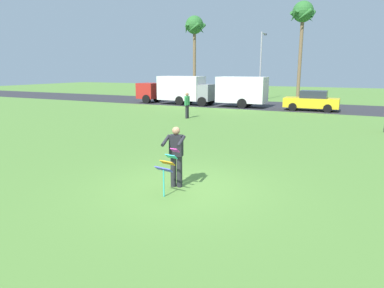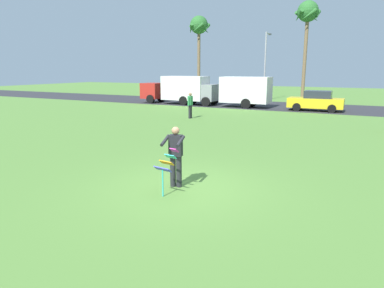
{
  "view_description": "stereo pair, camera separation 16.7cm",
  "coord_description": "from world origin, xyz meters",
  "px_view_note": "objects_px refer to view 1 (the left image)",
  "views": [
    {
      "loc": [
        4.34,
        -8.28,
        3.29
      ],
      "look_at": [
        -0.22,
        0.99,
        1.05
      ],
      "focal_mm": 32.47,
      "sensor_mm": 36.0,
      "label": 1
    },
    {
      "loc": [
        4.49,
        -8.2,
        3.29
      ],
      "look_at": [
        -0.22,
        0.99,
        1.05
      ],
      "focal_mm": 32.47,
      "sensor_mm": 36.0,
      "label": 2
    }
  ],
  "objects_px": {
    "palm_tree_left_near": "(194,29)",
    "palm_tree_right_near": "(303,17)",
    "parked_car_yellow": "(312,101)",
    "streetlight_pole": "(261,62)",
    "person_walker_near": "(187,105)",
    "parked_truck_grey_van": "(233,91)",
    "person_kite_flyer": "(176,154)",
    "parked_truck_red_cab": "(174,89)",
    "kite_held": "(167,165)"
  },
  "relations": [
    {
      "from": "palm_tree_left_near",
      "to": "palm_tree_right_near",
      "type": "bearing_deg",
      "value": -1.27
    },
    {
      "from": "parked_car_yellow",
      "to": "streetlight_pole",
      "type": "height_order",
      "value": "streetlight_pole"
    },
    {
      "from": "streetlight_pole",
      "to": "person_walker_near",
      "type": "height_order",
      "value": "streetlight_pole"
    },
    {
      "from": "palm_tree_left_near",
      "to": "palm_tree_right_near",
      "type": "distance_m",
      "value": 12.44
    },
    {
      "from": "parked_truck_grey_van",
      "to": "palm_tree_right_near",
      "type": "relative_size",
      "value": 0.67
    },
    {
      "from": "person_kite_flyer",
      "to": "parked_truck_red_cab",
      "type": "distance_m",
      "value": 24.0
    },
    {
      "from": "person_kite_flyer",
      "to": "palm_tree_right_near",
      "type": "distance_m",
      "value": 31.28
    },
    {
      "from": "kite_held",
      "to": "parked_truck_red_cab",
      "type": "relative_size",
      "value": 0.18
    },
    {
      "from": "parked_truck_red_cab",
      "to": "parked_car_yellow",
      "type": "height_order",
      "value": "parked_truck_red_cab"
    },
    {
      "from": "palm_tree_right_near",
      "to": "streetlight_pole",
      "type": "relative_size",
      "value": 1.44
    },
    {
      "from": "person_walker_near",
      "to": "parked_truck_grey_van",
      "type": "bearing_deg",
      "value": 88.08
    },
    {
      "from": "parked_car_yellow",
      "to": "parked_truck_red_cab",
      "type": "bearing_deg",
      "value": -180.0
    },
    {
      "from": "palm_tree_right_near",
      "to": "streetlight_pole",
      "type": "bearing_deg",
      "value": -150.9
    },
    {
      "from": "kite_held",
      "to": "parked_truck_grey_van",
      "type": "xyz_separation_m",
      "value": [
        -5.91,
        21.59,
        0.58
      ]
    },
    {
      "from": "person_walker_near",
      "to": "palm_tree_right_near",
      "type": "bearing_deg",
      "value": 76.33
    },
    {
      "from": "kite_held",
      "to": "parked_truck_red_cab",
      "type": "height_order",
      "value": "parked_truck_red_cab"
    },
    {
      "from": "person_kite_flyer",
      "to": "palm_tree_left_near",
      "type": "bearing_deg",
      "value": 114.92
    },
    {
      "from": "kite_held",
      "to": "streetlight_pole",
      "type": "distance_m",
      "value": 29.65
    },
    {
      "from": "person_kite_flyer",
      "to": "parked_truck_red_cab",
      "type": "relative_size",
      "value": 0.26
    },
    {
      "from": "parked_truck_grey_van",
      "to": "parked_car_yellow",
      "type": "distance_m",
      "value": 6.71
    },
    {
      "from": "streetlight_pole",
      "to": "person_walker_near",
      "type": "bearing_deg",
      "value": -92.58
    },
    {
      "from": "parked_truck_grey_van",
      "to": "palm_tree_left_near",
      "type": "height_order",
      "value": "palm_tree_left_near"
    },
    {
      "from": "palm_tree_left_near",
      "to": "parked_truck_red_cab",
      "type": "bearing_deg",
      "value": -75.63
    },
    {
      "from": "streetlight_pole",
      "to": "parked_car_yellow",
      "type": "bearing_deg",
      "value": -49.69
    },
    {
      "from": "parked_car_yellow",
      "to": "palm_tree_right_near",
      "type": "distance_m",
      "value": 12.44
    },
    {
      "from": "palm_tree_left_near",
      "to": "person_walker_near",
      "type": "height_order",
      "value": "palm_tree_left_near"
    },
    {
      "from": "parked_truck_grey_van",
      "to": "streetlight_pole",
      "type": "bearing_deg",
      "value": 86.68
    },
    {
      "from": "parked_car_yellow",
      "to": "kite_held",
      "type": "bearing_deg",
      "value": -92.05
    },
    {
      "from": "kite_held",
      "to": "palm_tree_left_near",
      "type": "xyz_separation_m",
      "value": [
        -14.32,
        31.25,
        7.11
      ]
    },
    {
      "from": "person_kite_flyer",
      "to": "streetlight_pole",
      "type": "bearing_deg",
      "value": 100.75
    },
    {
      "from": "parked_car_yellow",
      "to": "palm_tree_right_near",
      "type": "relative_size",
      "value": 0.42
    },
    {
      "from": "kite_held",
      "to": "parked_truck_grey_van",
      "type": "height_order",
      "value": "parked_truck_grey_van"
    },
    {
      "from": "parked_car_yellow",
      "to": "streetlight_pole",
      "type": "relative_size",
      "value": 0.61
    },
    {
      "from": "parked_car_yellow",
      "to": "person_walker_near",
      "type": "bearing_deg",
      "value": -129.98
    },
    {
      "from": "parked_truck_red_cab",
      "to": "person_walker_near",
      "type": "height_order",
      "value": "parked_truck_red_cab"
    },
    {
      "from": "person_kite_flyer",
      "to": "palm_tree_right_near",
      "type": "bearing_deg",
      "value": 93.36
    },
    {
      "from": "palm_tree_left_near",
      "to": "parked_car_yellow",
      "type": "bearing_deg",
      "value": -32.6
    },
    {
      "from": "person_kite_flyer",
      "to": "streetlight_pole",
      "type": "height_order",
      "value": "streetlight_pole"
    },
    {
      "from": "person_walker_near",
      "to": "parked_truck_red_cab",
      "type": "bearing_deg",
      "value": 124.26
    },
    {
      "from": "person_kite_flyer",
      "to": "streetlight_pole",
      "type": "relative_size",
      "value": 0.25
    },
    {
      "from": "parked_truck_grey_van",
      "to": "palm_tree_left_near",
      "type": "distance_m",
      "value": 14.37
    },
    {
      "from": "parked_truck_red_cab",
      "to": "streetlight_pole",
      "type": "xyz_separation_m",
      "value": [
        6.36,
        7.37,
        2.59
      ]
    },
    {
      "from": "parked_truck_grey_van",
      "to": "person_walker_near",
      "type": "distance_m",
      "value": 8.32
    },
    {
      "from": "parked_truck_red_cab",
      "to": "palm_tree_left_near",
      "type": "relative_size",
      "value": 0.72
    },
    {
      "from": "parked_truck_grey_van",
      "to": "palm_tree_left_near",
      "type": "relative_size",
      "value": 0.71
    },
    {
      "from": "parked_car_yellow",
      "to": "palm_tree_left_near",
      "type": "bearing_deg",
      "value": 147.4
    },
    {
      "from": "parked_truck_grey_van",
      "to": "palm_tree_left_near",
      "type": "xyz_separation_m",
      "value": [
        -8.41,
        9.65,
        6.53
      ]
    },
    {
      "from": "parked_truck_red_cab",
      "to": "parked_car_yellow",
      "type": "xyz_separation_m",
      "value": [
        12.62,
        0.0,
        -0.64
      ]
    },
    {
      "from": "streetlight_pole",
      "to": "person_walker_near",
      "type": "distance_m",
      "value": 15.99
    },
    {
      "from": "parked_truck_red_cab",
      "to": "parked_car_yellow",
      "type": "bearing_deg",
      "value": 0.0
    }
  ]
}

